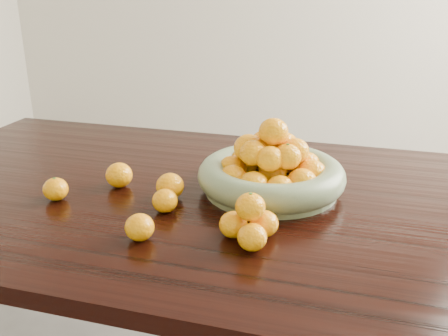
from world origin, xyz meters
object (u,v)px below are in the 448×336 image
(fruit_bowl, at_px, (271,171))
(loose_orange_0, at_px, (56,189))
(orange_pyramid, at_px, (250,223))
(dining_table, at_px, (239,228))

(fruit_bowl, distance_m, loose_orange_0, 0.54)
(orange_pyramid, bearing_deg, fruit_bowl, 91.71)
(loose_orange_0, bearing_deg, dining_table, 18.79)
(dining_table, xyz_separation_m, orange_pyramid, (0.08, -0.21, 0.13))
(dining_table, xyz_separation_m, fruit_bowl, (0.07, 0.06, 0.14))
(fruit_bowl, bearing_deg, orange_pyramid, -88.29)
(dining_table, xyz_separation_m, loose_orange_0, (-0.43, -0.15, 0.12))
(loose_orange_0, bearing_deg, fruit_bowl, 22.28)
(dining_table, height_order, loose_orange_0, loose_orange_0)
(dining_table, distance_m, orange_pyramid, 0.26)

